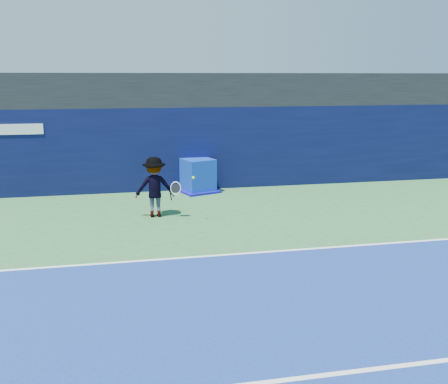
% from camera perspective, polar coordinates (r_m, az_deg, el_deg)
% --- Properties ---
extents(ground, '(80.00, 80.00, 0.00)m').
position_cam_1_polar(ground, '(9.06, 3.33, -13.75)').
color(ground, '#306B36').
rests_on(ground, ground).
extents(baseline, '(24.00, 0.10, 0.01)m').
position_cam_1_polar(baseline, '(11.74, -0.41, -7.23)').
color(baseline, white).
rests_on(baseline, ground).
extents(service_line, '(24.00, 0.10, 0.01)m').
position_cam_1_polar(service_line, '(7.40, 7.53, -20.48)').
color(service_line, white).
rests_on(service_line, ground).
extents(stadium_band, '(36.00, 3.00, 1.20)m').
position_cam_1_polar(stadium_band, '(19.42, -5.33, 11.61)').
color(stadium_band, black).
rests_on(stadium_band, back_wall_assembly).
extents(back_wall_assembly, '(36.00, 1.03, 3.00)m').
position_cam_1_polar(back_wall_assembly, '(18.60, -4.87, 5.06)').
color(back_wall_assembly, '#090D35').
rests_on(back_wall_assembly, ground).
extents(equipment_cart, '(1.59, 1.59, 1.20)m').
position_cam_1_polar(equipment_cart, '(18.00, -2.98, 1.74)').
color(equipment_cart, '#0C2DAE').
rests_on(equipment_cart, ground).
extents(tennis_player, '(1.35, 0.75, 1.79)m').
position_cam_1_polar(tennis_player, '(14.85, -7.93, 0.56)').
color(tennis_player, white).
rests_on(tennis_player, ground).
extents(tennis_ball, '(0.08, 0.08, 0.08)m').
position_cam_1_polar(tennis_ball, '(14.08, -3.54, 1.65)').
color(tennis_ball, '#DBEF1A').
rests_on(tennis_ball, ground).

